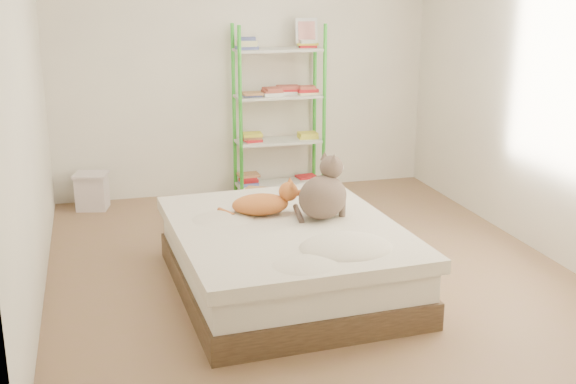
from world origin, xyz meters
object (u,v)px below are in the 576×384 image
object	(u,v)px
cardboard_box	(270,214)
white_bin	(92,191)
orange_cat	(260,202)
bed	(286,257)
grey_cat	(323,188)
shelf_unit	(279,112)

from	to	relation	value
cardboard_box	white_bin	bearing A→B (deg)	172.12
orange_cat	bed	bearing A→B (deg)	-60.93
bed	grey_cat	world-z (taller)	grey_cat
grey_cat	shelf_unit	xyz separation A→B (m)	(0.27, 2.24, 0.14)
shelf_unit	bed	bearing A→B (deg)	-103.68
grey_cat	bed	bearing A→B (deg)	79.61
orange_cat	cardboard_box	xyz separation A→B (m)	(0.29, 0.86, -0.39)
white_bin	grey_cat	bearing A→B (deg)	-54.49
shelf_unit	white_bin	size ratio (longest dim) A/B	4.85
bed	cardboard_box	size ratio (longest dim) A/B	2.84
shelf_unit	cardboard_box	bearing A→B (deg)	-108.32
shelf_unit	cardboard_box	xyz separation A→B (m)	(-0.39, -1.18, -0.66)
orange_cat	grey_cat	size ratio (longest dim) A/B	1.07
bed	white_bin	xyz separation A→B (m)	(-1.29, 2.27, -0.06)
orange_cat	cardboard_box	world-z (taller)	orange_cat
orange_cat	cardboard_box	size ratio (longest dim) A/B	0.71
bed	cardboard_box	distance (m)	1.14
orange_cat	grey_cat	distance (m)	0.47
bed	shelf_unit	world-z (taller)	shelf_unit
bed	shelf_unit	bearing A→B (deg)	73.52
grey_cat	white_bin	distance (m)	2.76
grey_cat	white_bin	bearing A→B (deg)	12.50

